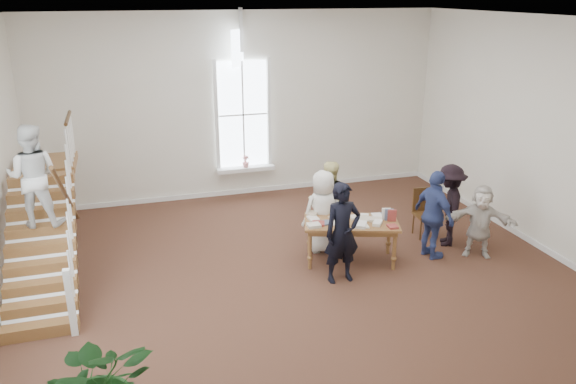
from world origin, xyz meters
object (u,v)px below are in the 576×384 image
object	(u,v)px
police_officer	(342,233)
side_chair	(424,209)
library_table	(351,225)
woman_cluster_b	(449,205)
elderly_woman	(323,212)
person_yellow	(328,201)
woman_cluster_c	(480,221)
woman_cluster_a	(434,215)

from	to	relation	value
police_officer	side_chair	world-z (taller)	police_officer
library_table	woman_cluster_b	bearing A→B (deg)	22.22
elderly_woman	woman_cluster_b	xyz separation A→B (m)	(2.53, -0.44, 0.01)
side_chair	person_yellow	bearing A→B (deg)	172.60
police_officer	woman_cluster_c	size ratio (longest dim) A/B	1.27
police_officer	woman_cluster_c	xyz separation A→B (m)	(2.93, 0.16, -0.20)
police_officer	woman_cluster_c	bearing A→B (deg)	-0.28
library_table	woman_cluster_c	distance (m)	2.54
elderly_woman	woman_cluster_a	size ratio (longest dim) A/B	0.95
person_yellow	woman_cluster_c	bearing A→B (deg)	154.59
police_officer	person_yellow	bearing A→B (deg)	73.71
police_officer	side_chair	bearing A→B (deg)	26.01
police_officer	woman_cluster_c	distance (m)	2.95
person_yellow	side_chair	distance (m)	2.08
police_officer	woman_cluster_a	bearing A→B (deg)	6.64
police_officer	elderly_woman	distance (m)	1.26
library_table	woman_cluster_b	world-z (taller)	woman_cluster_b
library_table	woman_cluster_c	bearing A→B (deg)	6.89
police_officer	woman_cluster_a	world-z (taller)	police_officer
woman_cluster_b	police_officer	bearing A→B (deg)	-46.17
elderly_woman	side_chair	world-z (taller)	elderly_woman
woman_cluster_a	woman_cluster_c	distance (m)	0.93
woman_cluster_a	woman_cluster_c	bearing A→B (deg)	-112.08
woman_cluster_c	library_table	bearing A→B (deg)	-160.40
police_officer	woman_cluster_b	bearing A→B (deg)	13.69
library_table	woman_cluster_b	distance (m)	2.20
person_yellow	side_chair	size ratio (longest dim) A/B	1.65
elderly_woman	side_chair	xyz separation A→B (m)	(2.32, 0.12, -0.26)
library_table	person_yellow	distance (m)	1.11
police_officer	person_yellow	xyz separation A→B (m)	(0.40, 1.75, -0.07)
woman_cluster_a	side_chair	xyz separation A→B (m)	(0.39, 1.01, -0.31)
elderly_woman	woman_cluster_c	distance (m)	3.04
person_yellow	woman_cluster_a	bearing A→B (deg)	146.32
woman_cluster_b	side_chair	distance (m)	0.65
person_yellow	woman_cluster_a	world-z (taller)	woman_cluster_a
elderly_woman	woman_cluster_c	size ratio (longest dim) A/B	1.15
library_table	elderly_woman	bearing A→B (deg)	137.90
elderly_woman	woman_cluster_b	distance (m)	2.57
police_officer	woman_cluster_a	distance (m)	2.07
elderly_woman	person_yellow	distance (m)	0.58
woman_cluster_b	woman_cluster_c	xyz separation A→B (m)	(0.30, -0.65, -0.12)
woman_cluster_a	elderly_woman	bearing A→B (deg)	55.76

